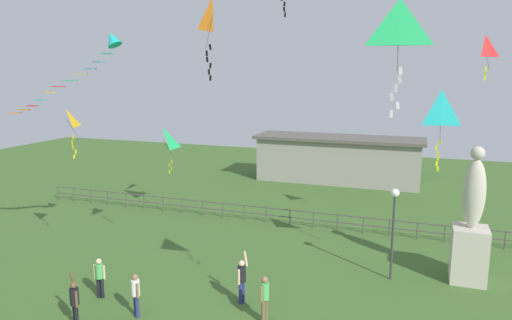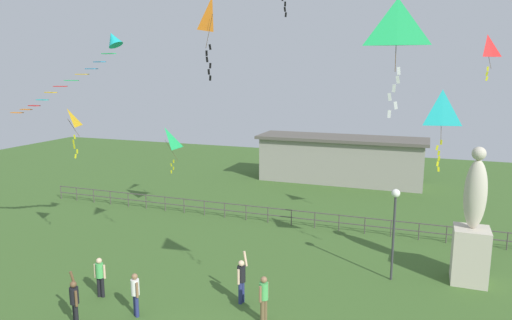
# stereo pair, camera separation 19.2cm
# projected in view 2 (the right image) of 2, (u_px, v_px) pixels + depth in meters

# --- Properties ---
(statue_monument) EXTENTS (1.43, 1.43, 5.85)m
(statue_monument) POSITION_uv_depth(u_px,v_px,m) (472.00, 236.00, 19.71)
(statue_monument) COLOR beige
(statue_monument) RESTS_ON ground_plane
(lamppost) EXTENTS (0.36, 0.36, 4.03)m
(lamppost) POSITION_uv_depth(u_px,v_px,m) (395.00, 214.00, 19.74)
(lamppost) COLOR #38383D
(lamppost) RESTS_ON ground_plane
(person_0) EXTENTS (0.36, 0.53, 2.05)m
(person_0) POSITION_uv_depth(u_px,v_px,m) (241.00, 278.00, 18.07)
(person_0) COLOR navy
(person_0) RESTS_ON ground_plane
(person_1) EXTENTS (0.32, 0.51, 1.73)m
(person_1) POSITION_uv_depth(u_px,v_px,m) (264.00, 296.00, 16.69)
(person_1) COLOR brown
(person_1) RESTS_ON ground_plane
(person_2) EXTENTS (0.42, 0.33, 1.66)m
(person_2) POSITION_uv_depth(u_px,v_px,m) (135.00, 292.00, 17.10)
(person_2) COLOR navy
(person_2) RESTS_ON ground_plane
(person_3) EXTENTS (0.47, 0.42, 1.97)m
(person_3) POSITION_uv_depth(u_px,v_px,m) (75.00, 300.00, 16.43)
(person_3) COLOR black
(person_3) RESTS_ON ground_plane
(person_4) EXTENTS (0.49, 0.30, 1.64)m
(person_4) POSITION_uv_depth(u_px,v_px,m) (100.00, 275.00, 18.57)
(person_4) COLOR black
(person_4) RESTS_ON ground_plane
(kite_1) EXTENTS (1.22, 0.78, 2.98)m
(kite_1) POSITION_uv_depth(u_px,v_px,m) (397.00, 27.00, 11.98)
(kite_1) COLOR #1EB759
(kite_2) EXTENTS (0.52, 0.84, 2.94)m
(kite_2) POSITION_uv_depth(u_px,v_px,m) (212.00, 18.00, 16.67)
(kite_2) COLOR orange
(kite_3) EXTENTS (1.11, 0.65, 3.27)m
(kite_3) POSITION_uv_depth(u_px,v_px,m) (441.00, 110.00, 18.67)
(kite_3) COLOR #19B2B2
(kite_4) EXTENTS (0.84, 0.78, 2.04)m
(kite_4) POSITION_uv_depth(u_px,v_px,m) (487.00, 48.00, 21.25)
(kite_4) COLOR red
(kite_5) EXTENTS (1.33, 1.09, 2.73)m
(kite_5) POSITION_uv_depth(u_px,v_px,m) (165.00, 141.00, 28.97)
(kite_5) COLOR #1EB759
(kite_6) EXTENTS (0.82, 0.93, 2.21)m
(kite_6) POSITION_uv_depth(u_px,v_px,m) (68.00, 121.00, 20.97)
(kite_6) COLOR yellow
(streamer_kite) EXTENTS (6.77, 0.97, 3.61)m
(streamer_kite) POSITION_uv_depth(u_px,v_px,m) (103.00, 49.00, 19.42)
(streamer_kite) COLOR #19B2B2
(waterfront_railing) EXTENTS (36.00, 0.06, 0.95)m
(waterfront_railing) POSITION_uv_depth(u_px,v_px,m) (304.00, 216.00, 27.10)
(waterfront_railing) COLOR #4C4742
(waterfront_railing) RESTS_ON ground_plane
(pavilion_building) EXTENTS (13.38, 4.04, 3.70)m
(pavilion_building) POSITION_uv_depth(u_px,v_px,m) (341.00, 159.00, 37.95)
(pavilion_building) COLOR gray
(pavilion_building) RESTS_ON ground_plane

